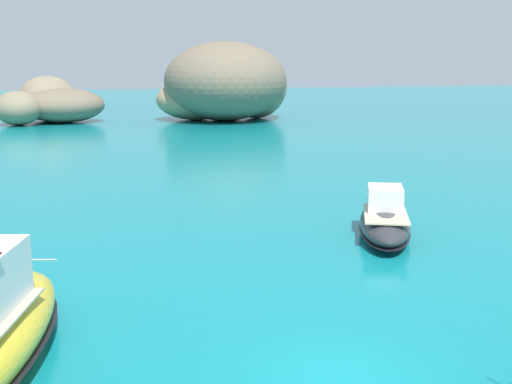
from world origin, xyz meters
The scene contains 4 objects.
ground_plane centered at (0.00, 0.00, 0.00)m, with size 400.00×400.00×0.00m, color #0F7F89.
islet_large centered at (14.87, 74.50, 4.80)m, with size 22.93×24.15×10.76m.
islet_small centered at (-8.79, 76.87, 2.55)m, with size 15.80×14.72×6.12m.
motorboat_charcoal centered at (7.18, 11.65, 0.73)m, with size 5.04×7.61×2.17m.
Camera 1 is at (-5.91, -13.46, 7.45)m, focal length 45.07 mm.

